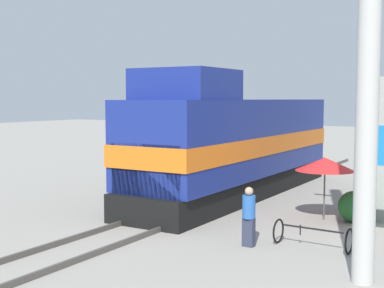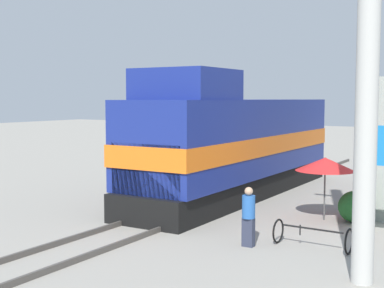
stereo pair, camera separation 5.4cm
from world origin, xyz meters
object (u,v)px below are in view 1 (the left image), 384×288
object	(u,v)px
utility_pole	(370,16)
vendor_umbrella	(325,164)
bicycle	(312,235)
person_bystander	(249,215)
locomotive	(234,145)

from	to	relation	value
utility_pole	vendor_umbrella	bearing A→B (deg)	114.86
bicycle	utility_pole	bearing A→B (deg)	44.12
vendor_umbrella	person_bystander	distance (m)	4.21
locomotive	person_bystander	distance (m)	7.28
person_bystander	bicycle	size ratio (longest dim) A/B	0.79
bicycle	person_bystander	bearing A→B (deg)	-63.08
vendor_umbrella	bicycle	xyz separation A→B (m)	(0.73, -3.36, -1.44)
vendor_umbrella	locomotive	bearing A→B (deg)	152.81
person_bystander	bicycle	world-z (taller)	person_bystander
utility_pole	person_bystander	xyz separation A→B (m)	(-3.20, 1.27, -4.65)
vendor_umbrella	bicycle	size ratio (longest dim) A/B	1.01
locomotive	bicycle	size ratio (longest dim) A/B	6.67
person_bystander	vendor_umbrella	bearing A→B (deg)	79.53
utility_pole	vendor_umbrella	world-z (taller)	utility_pole
utility_pole	bicycle	bearing A→B (deg)	131.60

